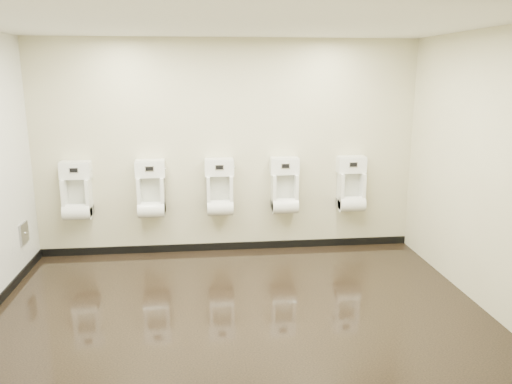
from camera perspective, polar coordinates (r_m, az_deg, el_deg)
ground at (r=5.31m, az=-1.98°, el=-13.00°), size 5.00×3.50×0.00m
ceiling at (r=4.77m, az=-2.26°, el=18.67°), size 5.00×3.50×0.00m
back_wall at (r=6.57m, az=-3.23°, el=5.00°), size 5.00×0.02×2.80m
front_wall at (r=3.16m, az=0.22°, el=-4.33°), size 5.00×0.02×2.80m
right_wall at (r=5.61m, az=24.30°, el=2.35°), size 0.02×3.50×2.80m
skirting_back at (r=6.89m, az=-3.08°, el=-6.19°), size 5.00×0.02×0.10m
access_panel at (r=6.59m, az=-25.00°, el=-4.29°), size 0.04×0.25×0.25m
urinal_0 at (r=6.73m, az=-19.79°, el=-0.32°), size 0.39×0.29×0.72m
urinal_1 at (r=6.57m, az=-11.90°, el=-0.12°), size 0.39×0.29×0.72m
urinal_2 at (r=6.54m, az=-4.17°, el=0.07°), size 0.39×0.29×0.72m
urinal_3 at (r=6.63m, az=3.28°, el=0.26°), size 0.39×0.29×0.72m
urinal_4 at (r=6.84m, az=10.82°, el=0.45°), size 0.39×0.29×0.72m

